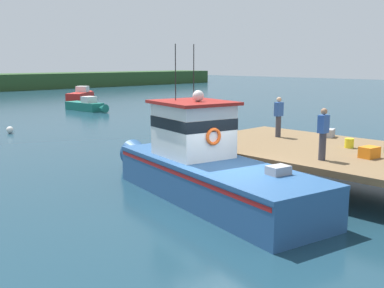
{
  "coord_description": "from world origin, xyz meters",
  "views": [
    {
      "loc": [
        -9.84,
        -8.57,
        4.23
      ],
      "look_at": [
        1.2,
        2.7,
        1.4
      ],
      "focal_mm": 42.95,
      "sensor_mm": 36.0,
      "label": 1
    }
  ],
  "objects": [
    {
      "name": "moored_boat_outer_mooring",
      "position": [
        17.41,
        36.97,
        0.53
      ],
      "size": [
        5.41,
        4.74,
        1.53
      ],
      "color": "red",
      "rests_on": "ground"
    },
    {
      "name": "deckhand_by_the_boat",
      "position": [
        5.64,
        2.2,
        2.06
      ],
      "size": [
        0.36,
        0.22,
        1.63
      ],
      "color": "#383842",
      "rests_on": "dock"
    },
    {
      "name": "moored_boat_mid_harbor",
      "position": [
        11.62,
        26.5,
        0.44
      ],
      "size": [
        1.56,
        5.07,
        1.28
      ],
      "color": "#196B5B",
      "rests_on": "ground"
    },
    {
      "name": "crate_stack_mid_dock",
      "position": [
        7.1,
        0.75,
        1.37
      ],
      "size": [
        0.71,
        0.6,
        0.33
      ],
      "primitive_type": "cube",
      "rotation": [
        0.0,
        0.0,
        0.31
      ],
      "color": "#9E9EA3",
      "rests_on": "dock"
    },
    {
      "name": "mooring_buoy_spare_mooring",
      "position": [
        1.4,
        18.53,
        0.21
      ],
      "size": [
        0.41,
        0.41,
        0.41
      ],
      "primitive_type": "sphere",
      "color": "silver",
      "rests_on": "ground"
    },
    {
      "name": "ground_plane",
      "position": [
        0.0,
        0.0,
        0.0
      ],
      "size": [
        200.0,
        200.0,
        0.0
      ],
      "primitive_type": "plane",
      "color": "#193847"
    },
    {
      "name": "deckhand_further_back",
      "position": [
        2.89,
        -1.38,
        2.06
      ],
      "size": [
        0.36,
        0.22,
        1.63
      ],
      "color": "#383842",
      "rests_on": "dock"
    },
    {
      "name": "crate_stack_near_edge",
      "position": [
        4.28,
        -2.27,
        1.38
      ],
      "size": [
        0.66,
        0.52,
        0.36
      ],
      "primitive_type": "cube",
      "rotation": [
        0.0,
        0.0,
        -0.15
      ],
      "color": "orange",
      "rests_on": "dock"
    },
    {
      "name": "bait_bucket",
      "position": [
        5.45,
        -0.99,
        1.37
      ],
      "size": [
        0.32,
        0.32,
        0.34
      ],
      "primitive_type": "cylinder",
      "color": "yellow",
      "rests_on": "dock"
    },
    {
      "name": "dock",
      "position": [
        4.8,
        0.0,
        1.07
      ],
      "size": [
        6.0,
        9.0,
        1.2
      ],
      "color": "#4C3D2D",
      "rests_on": "ground"
    },
    {
      "name": "main_fishing_boat",
      "position": [
        0.31,
        1.25,
        1.01
      ],
      "size": [
        4.09,
        9.97,
        4.8
      ],
      "color": "#285184",
      "rests_on": "ground"
    }
  ]
}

